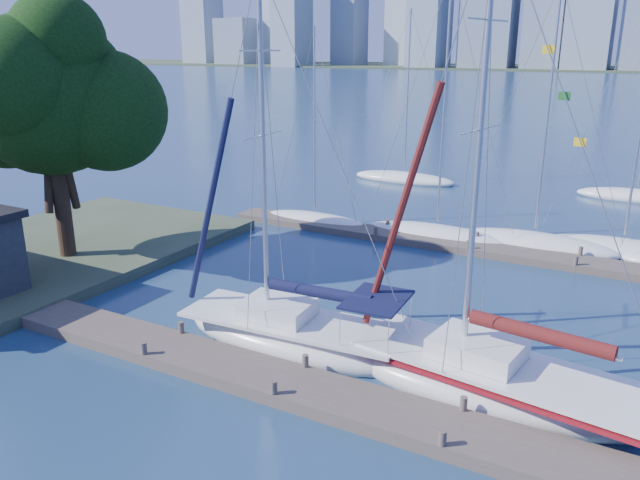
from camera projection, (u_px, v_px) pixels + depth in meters
The scene contains 13 objects.
ground at pixel (291, 391), 18.74m from camera, with size 700.00×700.00×0.00m, color #18354E.
near_dock at pixel (290, 385), 18.68m from camera, with size 26.00×2.00×0.40m, color #50443A.
far_dock at pixel (492, 251), 31.13m from camera, with size 30.00×1.80×0.36m, color #50443A.
shore at pixel (13, 264), 29.04m from camera, with size 12.00×22.00×0.50m, color #38472D.
tree at pixel (48, 91), 27.24m from camera, with size 9.46×8.61×12.15m.
sailboat_navy at pixel (293, 319), 21.32m from camera, with size 8.61×3.28×12.88m.
sailboat_maroon at pixel (496, 365), 18.20m from camera, with size 9.42×4.17×13.90m.
bg_boat_0 at pixel (315, 220), 36.49m from camera, with size 6.95×3.89×11.30m.
bg_boat_1 at pixel (437, 234), 33.64m from camera, with size 8.11×2.51×13.87m.
bg_boat_2 at pixel (534, 243), 32.00m from camera, with size 8.49×3.40×13.23m.
bg_boat_3 at pixel (623, 249), 31.09m from camera, with size 7.89×2.38×14.04m.
bg_boat_6 at pixel (404, 178), 47.95m from camera, with size 8.24×2.81×12.90m.
bg_boat_7 at pixel (637, 197), 42.05m from camera, with size 7.74×2.74×12.58m.
Camera 1 is at (8.79, -14.05, 9.90)m, focal length 35.00 mm.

